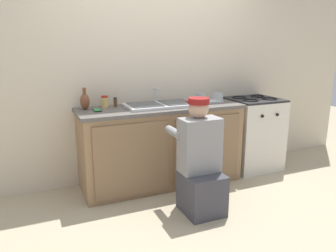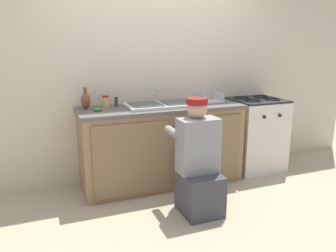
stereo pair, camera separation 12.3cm
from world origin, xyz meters
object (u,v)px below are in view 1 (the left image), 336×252
Objects in this scene: condiment_jar at (105,102)px; vase_decorative at (85,101)px; plumber_person at (200,166)px; sink_double_basin at (161,104)px; cell_phone at (97,110)px; stove_range at (252,133)px; spice_bottle_pepper at (115,102)px; dish_rack_tray at (209,100)px.

vase_decorative is at bearing -173.26° from condiment_jar.
plumber_person is 4.80× the size of vase_decorative.
plumber_person is (0.09, -0.77, -0.47)m from sink_double_basin.
plumber_person is 1.21m from cell_phone.
condiment_jar reaches higher than stove_range.
spice_bottle_pepper is at bearing 161.38° from sink_double_basin.
plumber_person is (-1.19, -0.77, -0.00)m from stove_range.
condiment_jar is at bearing 6.74° from vase_decorative.
sink_double_basin is 0.71m from cell_phone.
condiment_jar is (-1.87, 0.18, 0.52)m from stove_range.
condiment_jar is 0.12m from spice_bottle_pepper.
condiment_jar is 0.56× the size of vase_decorative.
vase_decorative is at bearing 127.49° from cell_phone.
vase_decorative is at bearing 134.32° from plumber_person.
condiment_jar is (0.12, 0.15, 0.06)m from cell_phone.
spice_bottle_pepper is at bearing -7.36° from condiment_jar.
spice_bottle_pepper is at bearing 174.71° from stove_range.
plumber_person is 1.40m from vase_decorative.
sink_double_basin is 0.91m from plumber_person.
cell_phone is at bearing 178.28° from sink_double_basin.
condiment_jar is 0.46× the size of dish_rack_tray.
vase_decorative is at bearing -178.12° from spice_bottle_pepper.
sink_double_basin reaches higher than condiment_jar.
dish_rack_tray is at bearing -6.98° from condiment_jar.
cell_phone is at bearing 135.30° from plumber_person.
dish_rack_tray is (1.34, 0.00, 0.02)m from cell_phone.
sink_double_basin is 0.86× the size of stove_range.
vase_decorative is 1.45m from dish_rack_tray.
stove_range is at bearing -4.16° from vase_decorative.
cell_phone is 0.18m from vase_decorative.
stove_range is at bearing -5.29° from spice_bottle_pepper.
plumber_person is 1.27m from condiment_jar.
dish_rack_tray is (1.11, -0.14, -0.03)m from spice_bottle_pepper.
condiment_jar reaches higher than spice_bottle_pepper.
spice_bottle_pepper is at bearing 173.06° from dish_rack_tray.
stove_range is 0.84× the size of plumber_person.
sink_double_basin is at bearing 179.90° from stove_range.
stove_range is (1.28, -0.00, -0.47)m from sink_double_basin.
stove_range is at bearing -0.68° from cell_phone.
sink_double_basin is at bearing 96.71° from plumber_person.
vase_decorative reaches higher than sink_double_basin.
dish_rack_tray is (1.23, -0.15, -0.04)m from condiment_jar.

